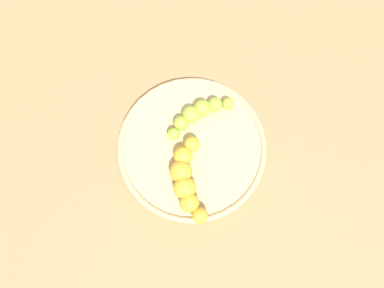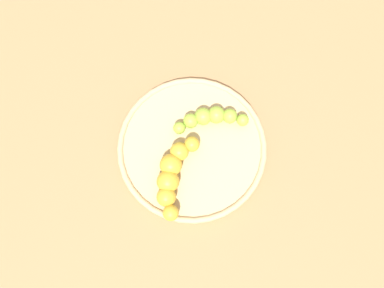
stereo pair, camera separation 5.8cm
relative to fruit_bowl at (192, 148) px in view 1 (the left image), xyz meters
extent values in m
plane|color=#936D47|center=(0.00, 0.00, -0.01)|extent=(2.40, 2.40, 0.00)
cylinder|color=tan|center=(0.00, 0.00, 0.00)|extent=(0.25, 0.25, 0.02)
torus|color=tan|center=(0.00, 0.00, 0.01)|extent=(0.25, 0.25, 0.01)
sphere|color=#8CAD38|center=(0.05, 0.08, 0.02)|extent=(0.02, 0.02, 0.02)
sphere|color=#8CAD38|center=(0.03, 0.07, 0.02)|extent=(0.03, 0.03, 0.03)
sphere|color=#8CAD38|center=(0.01, 0.06, 0.02)|extent=(0.03, 0.03, 0.03)
sphere|color=#8CAD38|center=(-0.01, 0.05, 0.02)|extent=(0.03, 0.03, 0.03)
sphere|color=#8CAD38|center=(-0.02, 0.03, 0.02)|extent=(0.03, 0.03, 0.03)
sphere|color=#8CAD38|center=(-0.03, 0.01, 0.02)|extent=(0.02, 0.02, 0.02)
sphere|color=gold|center=(0.00, 0.00, 0.03)|extent=(0.03, 0.03, 0.03)
sphere|color=gold|center=(-0.01, -0.02, 0.03)|extent=(0.03, 0.03, 0.03)
sphere|color=gold|center=(-0.01, -0.05, 0.03)|extent=(0.04, 0.04, 0.04)
sphere|color=gold|center=(0.00, -0.07, 0.03)|extent=(0.04, 0.04, 0.04)
sphere|color=gold|center=(0.01, -0.09, 0.03)|extent=(0.03, 0.03, 0.03)
sphere|color=gold|center=(0.03, -0.11, 0.03)|extent=(0.03, 0.03, 0.03)
camera|label=1|loc=(0.02, -0.14, 0.59)|focal=33.85mm
camera|label=2|loc=(0.08, -0.12, 0.59)|focal=33.85mm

